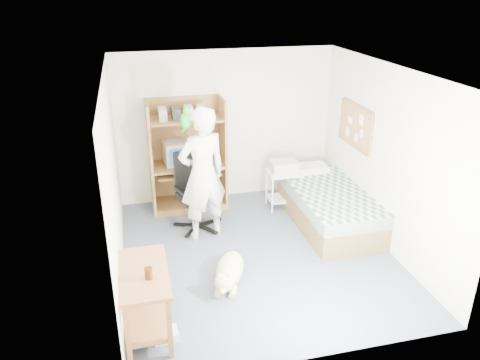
{
  "coord_description": "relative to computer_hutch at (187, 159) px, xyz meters",
  "views": [
    {
      "loc": [
        -1.53,
        -5.33,
        3.49
      ],
      "look_at": [
        -0.2,
        0.19,
        1.05
      ],
      "focal_mm": 35.0,
      "sensor_mm": 36.0,
      "label": 1
    }
  ],
  "objects": [
    {
      "name": "side_desk",
      "position": [
        -0.85,
        -2.94,
        -0.33
      ],
      "size": [
        0.5,
        1.0,
        0.75
      ],
      "color": "brown",
      "rests_on": "floor"
    },
    {
      "name": "wall_back",
      "position": [
        0.7,
        0.26,
        0.43
      ],
      "size": [
        3.6,
        0.02,
        2.5
      ],
      "primitive_type": "cube",
      "color": "beige",
      "rests_on": "floor"
    },
    {
      "name": "ceiling",
      "position": [
        0.7,
        -1.74,
        1.68
      ],
      "size": [
        3.6,
        4.0,
        0.02
      ],
      "primitive_type": "cube",
      "color": "white",
      "rests_on": "wall_back"
    },
    {
      "name": "pencil_cup",
      "position": [
        0.34,
        -0.09,
        -0.0
      ],
      "size": [
        0.08,
        0.08,
        0.12
      ],
      "primitive_type": "cylinder",
      "color": "gold",
      "rests_on": "computer_hutch"
    },
    {
      "name": "bed",
      "position": [
        2.0,
        -1.12,
        -0.53
      ],
      "size": [
        1.02,
        2.02,
        0.66
      ],
      "color": "brown",
      "rests_on": "floor"
    },
    {
      "name": "crt_monitor",
      "position": [
        -0.17,
        0.01,
        0.13
      ],
      "size": [
        0.42,
        0.44,
        0.36
      ],
      "rotation": [
        0.0,
        0.0,
        0.11
      ],
      "color": "beige",
      "rests_on": "computer_hutch"
    },
    {
      "name": "dog",
      "position": [
        0.18,
        -2.3,
        -0.65
      ],
      "size": [
        0.57,
        0.98,
        0.39
      ],
      "rotation": [
        0.0,
        0.0,
        -0.39
      ],
      "color": "#CBBA88",
      "rests_on": "floor"
    },
    {
      "name": "keyboard",
      "position": [
        -0.03,
        -0.16,
        -0.15
      ],
      "size": [
        0.47,
        0.21,
        0.03
      ],
      "primitive_type": "cube",
      "rotation": [
        0.0,
        0.0,
        0.12
      ],
      "color": "beige",
      "rests_on": "computer_hutch"
    },
    {
      "name": "printer",
      "position": [
        1.5,
        -0.42,
        -0.1
      ],
      "size": [
        0.43,
        0.33,
        0.18
      ],
      "primitive_type": "cube",
      "rotation": [
        0.0,
        0.0,
        -0.03
      ],
      "color": "beige",
      "rests_on": "printer_cart"
    },
    {
      "name": "computer_hutch",
      "position": [
        0.0,
        0.0,
        0.0
      ],
      "size": [
        1.2,
        0.63,
        1.8
      ],
      "color": "brown",
      "rests_on": "floor"
    },
    {
      "name": "office_chair",
      "position": [
        0.01,
        -0.75,
        -0.4
      ],
      "size": [
        0.67,
        0.67,
        1.17
      ],
      "rotation": [
        0.0,
        0.0,
        0.31
      ],
      "color": "black",
      "rests_on": "floor"
    },
    {
      "name": "parrot",
      "position": [
        -0.12,
        -1.05,
        0.96
      ],
      "size": [
        0.14,
        0.25,
        0.39
      ],
      "rotation": [
        0.0,
        0.0,
        0.31
      ],
      "color": "#15911B",
      "rests_on": "person"
    },
    {
      "name": "corkboard",
      "position": [
        2.47,
        -0.84,
        0.63
      ],
      "size": [
        0.04,
        0.94,
        0.66
      ],
      "color": "olive",
      "rests_on": "wall_right"
    },
    {
      "name": "printer_cart",
      "position": [
        1.5,
        -0.42,
        -0.4
      ],
      "size": [
        0.54,
        0.44,
        0.63
      ],
      "rotation": [
        0.0,
        0.0,
        -0.03
      ],
      "color": "silver",
      "rests_on": "floor"
    },
    {
      "name": "wall_right",
      "position": [
        2.5,
        -1.74,
        0.43
      ],
      "size": [
        0.02,
        4.0,
        2.5
      ],
      "primitive_type": "cube",
      "color": "beige",
      "rests_on": "floor"
    },
    {
      "name": "floor",
      "position": [
        0.7,
        -1.74,
        -0.82
      ],
      "size": [
        4.0,
        4.0,
        0.0
      ],
      "primitive_type": "plane",
      "color": "#4D5768",
      "rests_on": "ground"
    },
    {
      "name": "person",
      "position": [
        0.08,
        -1.06,
        0.15
      ],
      "size": [
        0.82,
        0.66,
        1.95
      ],
      "primitive_type": "imported",
      "rotation": [
        0.0,
        0.0,
        3.45
      ],
      "color": "silver",
      "rests_on": "floor"
    },
    {
      "name": "floor_box_a",
      "position": [
        -0.68,
        -3.11,
        -0.77
      ],
      "size": [
        0.26,
        0.21,
        0.1
      ],
      "primitive_type": "cube",
      "rotation": [
        0.0,
        0.0,
        0.05
      ],
      "color": "white",
      "rests_on": "floor"
    },
    {
      "name": "drink_glass",
      "position": [
        -0.8,
        -3.07,
        -0.01
      ],
      "size": [
        0.08,
        0.08,
        0.12
      ],
      "primitive_type": "cylinder",
      "color": "#3C1D09",
      "rests_on": "side_desk"
    },
    {
      "name": "floor_box_b",
      "position": [
        -0.8,
        -3.08,
        -0.78
      ],
      "size": [
        0.2,
        0.23,
        0.08
      ],
      "primitive_type": "cube",
      "rotation": [
        0.0,
        0.0,
        0.07
      ],
      "color": "#A8A8A3",
      "rests_on": "floor"
    },
    {
      "name": "wall_left",
      "position": [
        -1.1,
        -1.74,
        0.43
      ],
      "size": [
        0.02,
        4.0,
        2.5
      ],
      "primitive_type": "cube",
      "color": "beige",
      "rests_on": "floor"
    }
  ]
}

